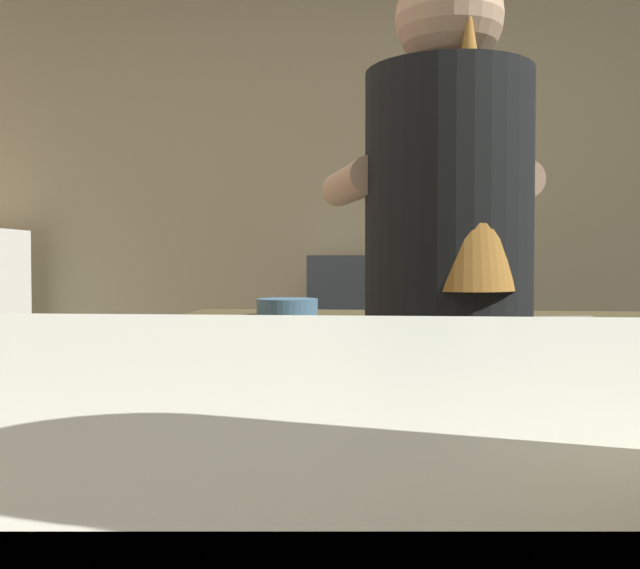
{
  "coord_description": "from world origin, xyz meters",
  "views": [
    {
      "loc": [
        -0.12,
        -1.28,
        1.07
      ],
      "look_at": [
        -0.17,
        -0.75,
        1.06
      ],
      "focal_mm": 41.46,
      "sensor_mm": 36.0,
      "label": 1
    }
  ],
  "objects_px": {
    "chefs_knife": "(547,318)",
    "bottle_olive_oil": "(477,232)",
    "bottle_vinegar": "(442,232)",
    "bartender": "(451,311)",
    "mixing_bowl": "(287,307)"
  },
  "relations": [
    {
      "from": "bottle_vinegar",
      "to": "bottle_olive_oil",
      "type": "xyz_separation_m",
      "value": [
        0.15,
        -0.01,
        -0.0
      ]
    },
    {
      "from": "bartender",
      "to": "bottle_olive_oil",
      "type": "xyz_separation_m",
      "value": [
        0.26,
        1.69,
        0.23
      ]
    },
    {
      "from": "mixing_bowl",
      "to": "bottle_vinegar",
      "type": "relative_size",
      "value": 0.64
    },
    {
      "from": "chefs_knife",
      "to": "bottle_vinegar",
      "type": "height_order",
      "value": "bottle_vinegar"
    },
    {
      "from": "bartender",
      "to": "bottle_olive_oil",
      "type": "height_order",
      "value": "bartender"
    },
    {
      "from": "bottle_olive_oil",
      "to": "bottle_vinegar",
      "type": "bearing_deg",
      "value": 177.89
    },
    {
      "from": "bartender",
      "to": "chefs_knife",
      "type": "bearing_deg",
      "value": -49.51
    },
    {
      "from": "chefs_knife",
      "to": "bottle_vinegar",
      "type": "xyz_separation_m",
      "value": [
        -0.17,
        1.29,
        0.27
      ]
    },
    {
      "from": "mixing_bowl",
      "to": "bottle_olive_oil",
      "type": "bearing_deg",
      "value": 61.06
    },
    {
      "from": "bartender",
      "to": "bottle_olive_oil",
      "type": "bearing_deg",
      "value": -23.76
    },
    {
      "from": "bartender",
      "to": "chefs_knife",
      "type": "xyz_separation_m",
      "value": [
        0.28,
        0.41,
        -0.04
      ]
    },
    {
      "from": "mixing_bowl",
      "to": "bottle_olive_oil",
      "type": "relative_size",
      "value": 0.66
    },
    {
      "from": "chefs_knife",
      "to": "bottle_olive_oil",
      "type": "distance_m",
      "value": 1.31
    },
    {
      "from": "bartender",
      "to": "bottle_vinegar",
      "type": "xyz_separation_m",
      "value": [
        0.1,
        1.7,
        0.23
      ]
    },
    {
      "from": "mixing_bowl",
      "to": "bottle_vinegar",
      "type": "height_order",
      "value": "bottle_vinegar"
    }
  ]
}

